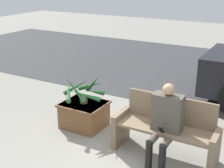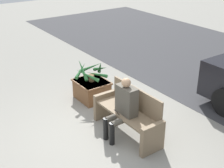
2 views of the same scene
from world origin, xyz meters
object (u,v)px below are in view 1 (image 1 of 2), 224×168
person_seated (165,119)px  potted_plant (84,90)px  bench (166,129)px  planter_box (84,114)px

person_seated → potted_plant: bearing=168.7°
bench → potted_plant: 1.68m
person_seated → planter_box: 1.78m
person_seated → potted_plant: person_seated is taller
person_seated → planter_box: (-1.69, 0.34, -0.43)m
person_seated → potted_plant: size_ratio=1.49×
bench → planter_box: 1.67m
bench → planter_box: (-1.65, 0.16, -0.18)m
planter_box → potted_plant: bearing=-4.6°
bench → potted_plant: bearing=174.3°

